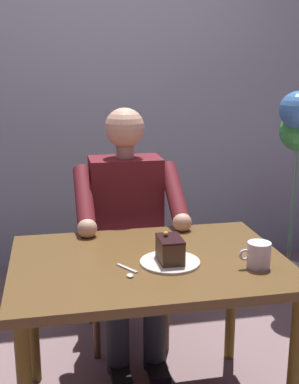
{
  "coord_description": "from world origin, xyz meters",
  "views": [
    {
      "loc": [
        0.36,
        1.79,
        1.45
      ],
      "look_at": [
        -0.02,
        -0.1,
        0.96
      ],
      "focal_mm": 46.09,
      "sensor_mm": 36.0,
      "label": 1
    }
  ],
  "objects_px": {
    "cake_slice": "(170,249)",
    "coffee_cup": "(258,254)",
    "seated_person": "(128,229)",
    "chair": "(124,244)",
    "balloon_display": "(298,141)",
    "dessert_spoon": "(129,272)",
    "dining_table": "(149,278)"
  },
  "relations": [
    {
      "from": "seated_person",
      "to": "balloon_display",
      "type": "xyz_separation_m",
      "value": [
        -1.11,
        -0.41,
        0.35
      ]
    },
    {
      "from": "dining_table",
      "to": "chair",
      "type": "xyz_separation_m",
      "value": [
        0.0,
        -0.71,
        -0.12
      ]
    },
    {
      "from": "chair",
      "to": "dessert_spoon",
      "type": "height_order",
      "value": "chair"
    },
    {
      "from": "seated_person",
      "to": "coffee_cup",
      "type": "relative_size",
      "value": 10.08
    },
    {
      "from": "dining_table",
      "to": "cake_slice",
      "type": "bearing_deg",
      "value": 141.94
    },
    {
      "from": "chair",
      "to": "coffee_cup",
      "type": "bearing_deg",
      "value": 114.16
    },
    {
      "from": "dining_table",
      "to": "dessert_spoon",
      "type": "height_order",
      "value": "dessert_spoon"
    },
    {
      "from": "cake_slice",
      "to": "coffee_cup",
      "type": "distance_m",
      "value": 0.34
    },
    {
      "from": "chair",
      "to": "balloon_display",
      "type": "relative_size",
      "value": 0.7
    },
    {
      "from": "chair",
      "to": "dessert_spoon",
      "type": "xyz_separation_m",
      "value": [
        0.1,
        0.83,
        0.2
      ]
    },
    {
      "from": "dining_table",
      "to": "dessert_spoon",
      "type": "xyz_separation_m",
      "value": [
        0.1,
        0.12,
        0.09
      ]
    },
    {
      "from": "dining_table",
      "to": "coffee_cup",
      "type": "relative_size",
      "value": 8.72
    },
    {
      "from": "cake_slice",
      "to": "coffee_cup",
      "type": "bearing_deg",
      "value": 162.12
    },
    {
      "from": "chair",
      "to": "balloon_display",
      "type": "xyz_separation_m",
      "value": [
        -1.11,
        -0.24,
        0.5
      ]
    },
    {
      "from": "seated_person",
      "to": "dessert_spoon",
      "type": "bearing_deg",
      "value": 81.24
    },
    {
      "from": "seated_person",
      "to": "coffee_cup",
      "type": "height_order",
      "value": "seated_person"
    },
    {
      "from": "dining_table",
      "to": "balloon_display",
      "type": "xyz_separation_m",
      "value": [
        -1.11,
        -0.95,
        0.38
      ]
    },
    {
      "from": "cake_slice",
      "to": "dessert_spoon",
      "type": "distance_m",
      "value": 0.19
    },
    {
      "from": "seated_person",
      "to": "chair",
      "type": "bearing_deg",
      "value": -90.0
    },
    {
      "from": "cake_slice",
      "to": "coffee_cup",
      "type": "relative_size",
      "value": 1.08
    },
    {
      "from": "seated_person",
      "to": "cake_slice",
      "type": "bearing_deg",
      "value": 96.81
    },
    {
      "from": "cake_slice",
      "to": "balloon_display",
      "type": "distance_m",
      "value": 1.47
    },
    {
      "from": "dining_table",
      "to": "seated_person",
      "type": "height_order",
      "value": "seated_person"
    },
    {
      "from": "balloon_display",
      "to": "cake_slice",
      "type": "bearing_deg",
      "value": 44.01
    },
    {
      "from": "dessert_spoon",
      "to": "balloon_display",
      "type": "relative_size",
      "value": 0.1
    },
    {
      "from": "seated_person",
      "to": "cake_slice",
      "type": "xyz_separation_m",
      "value": [
        -0.07,
        0.6,
        0.11
      ]
    },
    {
      "from": "coffee_cup",
      "to": "balloon_display",
      "type": "relative_size",
      "value": 0.09
    },
    {
      "from": "coffee_cup",
      "to": "balloon_display",
      "type": "distance_m",
      "value": 1.35
    },
    {
      "from": "chair",
      "to": "seated_person",
      "type": "bearing_deg",
      "value": 90.0
    },
    {
      "from": "dining_table",
      "to": "coffee_cup",
      "type": "height_order",
      "value": "coffee_cup"
    },
    {
      "from": "balloon_display",
      "to": "coffee_cup",
      "type": "bearing_deg",
      "value": 56.97
    },
    {
      "from": "cake_slice",
      "to": "balloon_display",
      "type": "bearing_deg",
      "value": -135.99
    }
  ]
}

